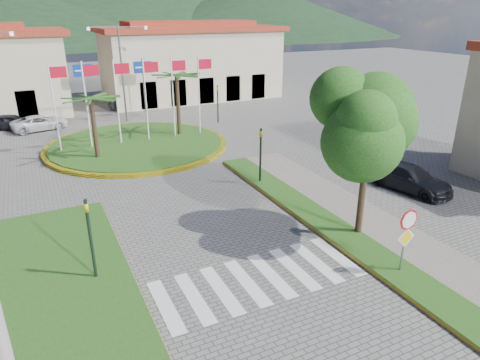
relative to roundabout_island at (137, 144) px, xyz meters
name	(u,v)px	position (x,y,z in m)	size (l,w,h in m)	color
ground	(323,354)	(0.00, -22.00, -0.17)	(160.00, 160.00, 0.00)	#64625F
sidewalk_right	(421,265)	(6.00, -20.00, -0.10)	(4.00, 28.00, 0.15)	gray
verge_right	(397,272)	(4.80, -20.00, -0.08)	(1.60, 28.00, 0.18)	#224D16
median_left	(59,296)	(-6.50, -16.00, -0.08)	(5.00, 14.00, 0.18)	#224D16
crosswalk	(257,279)	(0.00, -18.00, -0.17)	(8.00, 3.00, 0.01)	silver
roundabout_island	(137,144)	(0.00, 0.00, 0.00)	(12.70, 12.70, 6.00)	yellow
stop_sign	(407,231)	(4.90, -20.04, 1.62)	(0.80, 0.11, 2.65)	slate
deciduous_tree	(371,117)	(5.50, -17.00, 5.00)	(3.60, 3.60, 6.80)	black
traffic_light_left	(90,233)	(-5.20, -15.50, 1.77)	(0.15, 0.18, 3.20)	black
traffic_light_right	(261,151)	(4.50, -10.00, 1.77)	(0.15, 0.18, 3.20)	black
traffic_light_far	(218,100)	(8.00, 4.00, 1.77)	(0.18, 0.15, 3.20)	black
direction_sign_west	(84,81)	(-2.00, 8.97, 3.36)	(1.60, 0.14, 5.20)	slate
direction_sign_east	(143,77)	(3.00, 8.97, 3.36)	(1.60, 0.14, 5.20)	slate
street_lamp_centre	(122,69)	(1.00, 8.00, 4.32)	(4.80, 0.16, 8.00)	slate
building_right	(191,61)	(10.00, 16.00, 3.73)	(19.08, 9.54, 8.05)	#BDB18F
hill_far_east	(256,10)	(70.00, 113.00, 8.83)	(120.00, 120.00, 18.00)	black
hill_near_back	(0,14)	(-10.00, 108.00, 7.83)	(110.00, 110.00, 16.00)	black
white_van	(40,123)	(-5.95, 8.00, 0.42)	(1.98, 4.30, 1.19)	silver
car_dark_a	(11,122)	(-8.00, 9.29, 0.46)	(1.49, 3.69, 1.26)	black
car_dark_b	(129,102)	(2.32, 13.03, 0.45)	(1.31, 3.76, 1.24)	black
car_side_right	(409,178)	(11.31, -14.24, 0.51)	(1.90, 4.67, 1.36)	black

